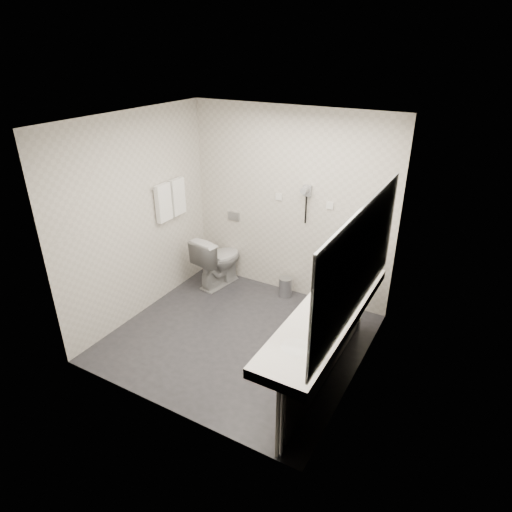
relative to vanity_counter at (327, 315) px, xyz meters
The scene contains 31 objects.
floor 1.39m from the vanity_counter, 169.92° to the left, with size 2.80×2.80×0.00m, color #28272D.
ceiling 2.05m from the vanity_counter, 169.92° to the left, with size 2.80×2.80×0.00m, color silver.
wall_back 1.93m from the vanity_counter, 126.87° to the left, with size 2.80×2.80×0.00m, color beige.
wall_front 1.64m from the vanity_counter, 135.64° to the right, with size 2.80×2.80×0.00m, color beige.
wall_left 2.57m from the vanity_counter, behind, with size 2.60×2.60×0.00m, color beige.
wall_right 0.56m from the vanity_counter, 36.03° to the left, with size 2.60×2.60×0.00m, color beige.
vanity_counter is the anchor object (origin of this frame).
vanity_panel 0.43m from the vanity_counter, ahead, with size 0.03×2.15×0.75m, color gray.
vanity_post_near 1.12m from the vanity_counter, 86.97° to the right, with size 0.06×0.06×0.75m, color silver.
vanity_post_far 1.12m from the vanity_counter, 86.97° to the left, with size 0.06×0.06×0.75m, color silver.
mirror 0.70m from the vanity_counter, ahead, with size 0.02×2.20×1.05m, color #B2BCC6.
basin_near 0.65m from the vanity_counter, 90.00° to the right, with size 0.40×0.31×0.05m, color white.
basin_far 0.65m from the vanity_counter, 90.00° to the left, with size 0.40×0.31×0.05m, color white.
faucet_near 0.69m from the vanity_counter, 73.30° to the right, with size 0.04×0.04×0.15m, color silver.
faucet_far 0.69m from the vanity_counter, 73.30° to the left, with size 0.04×0.04×0.15m, color silver.
soap_bottle_a 0.16m from the vanity_counter, ahead, with size 0.05×0.05×0.12m, color beige.
soap_bottle_c 0.20m from the vanity_counter, 21.26° to the right, with size 0.05×0.05×0.13m, color beige.
glass_left 0.25m from the vanity_counter, 65.00° to the left, with size 0.06×0.06×0.12m, color silver.
glass_right 0.32m from the vanity_counter, 74.88° to the left, with size 0.06×0.06×0.11m, color silver.
toilet 2.40m from the vanity_counter, 150.25° to the left, with size 0.42×0.75×0.76m, color white.
flush_plate 2.48m from the vanity_counter, 143.06° to the left, with size 0.18×0.02×0.12m, color #B2B5BA.
pedal_bin 1.84m from the vanity_counter, 128.55° to the left, with size 0.18×0.18×0.26m, color #B2B5BA.
bin_lid 1.79m from the vanity_counter, 128.55° to the left, with size 0.18×0.18×0.01m, color #B2B5BA.
towel_rail 2.69m from the vanity_counter, 163.14° to the left, with size 0.02×0.02×0.62m, color silver.
towel_near 2.59m from the vanity_counter, 166.10° to the left, with size 0.07×0.24×0.48m, color white.
towel_far 2.67m from the vanity_counter, 160.15° to the left, with size 0.07×0.24×0.48m, color white.
dryer_cradle 1.85m from the vanity_counter, 120.76° to the left, with size 0.10×0.04×0.14m, color gray.
dryer_barrel 1.81m from the vanity_counter, 122.01° to the left, with size 0.08×0.08×0.14m, color gray.
dryer_cord 1.76m from the vanity_counter, 121.02° to the left, with size 0.02×0.02×0.35m, color black.
switch_plate_a 2.04m from the vanity_counter, 130.59° to the left, with size 0.09×0.02×0.09m, color white.
switch_plate_b 1.69m from the vanity_counter, 111.13° to the left, with size 0.09×0.02×0.09m, color white.
Camera 1 is at (2.27, -3.61, 3.17)m, focal length 30.82 mm.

